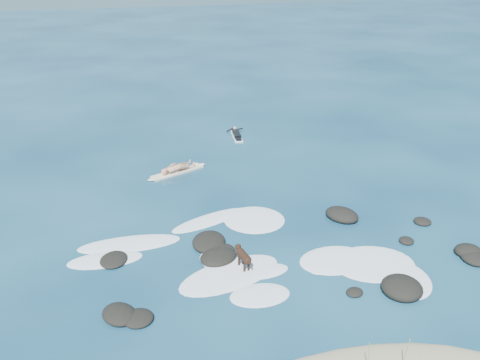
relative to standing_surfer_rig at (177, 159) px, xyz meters
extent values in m
plane|color=#0A2642|center=(2.52, -7.55, -0.75)|extent=(160.00, 160.00, 0.00)
cylinder|color=#87AC53|center=(3.86, -14.84, -0.01)|extent=(0.15, 0.35, 1.20)
cylinder|color=#87AC53|center=(2.83, -14.76, -0.01)|extent=(0.22, 0.26, 1.21)
ellipsoid|color=black|center=(-3.35, -7.36, -0.69)|extent=(1.29, 1.42, 0.25)
ellipsoid|color=black|center=(8.93, -7.57, -0.69)|extent=(0.82, 0.84, 0.24)
ellipsoid|color=black|center=(7.50, -8.77, -0.69)|extent=(0.77, 0.79, 0.23)
ellipsoid|color=black|center=(5.93, -6.35, -0.62)|extent=(1.69, 1.84, 0.51)
ellipsoid|color=black|center=(-3.31, -10.56, -0.66)|extent=(1.41, 1.53, 0.36)
ellipsoid|color=black|center=(0.47, -7.71, -0.67)|extent=(1.31, 1.19, 0.31)
ellipsoid|color=black|center=(-2.76, -10.86, -0.68)|extent=(1.19, 1.20, 0.26)
ellipsoid|color=black|center=(0.18, -7.04, -0.65)|extent=(1.66, 1.90, 0.39)
ellipsoid|color=black|center=(5.71, -11.54, -0.61)|extent=(1.76, 1.82, 0.57)
ellipsoid|color=black|center=(9.25, -10.08, -0.64)|extent=(1.04, 0.96, 0.44)
ellipsoid|color=black|center=(9.19, -10.46, -0.66)|extent=(1.10, 1.31, 0.36)
ellipsoid|color=black|center=(0.30, -8.16, -0.65)|extent=(1.77, 1.66, 0.39)
ellipsoid|color=black|center=(4.17, -11.27, -0.70)|extent=(0.76, 0.72, 0.21)
ellipsoid|color=white|center=(1.15, -10.60, -0.74)|extent=(2.03, 1.32, 0.12)
ellipsoid|color=white|center=(0.48, -9.23, -0.74)|extent=(4.24, 2.92, 0.12)
ellipsoid|color=white|center=(4.11, -9.50, -0.74)|extent=(2.08, 1.49, 0.12)
ellipsoid|color=white|center=(0.17, -8.23, -0.74)|extent=(1.32, 1.64, 0.12)
ellipsoid|color=white|center=(1.68, -9.34, -0.74)|extent=(1.87, 1.03, 0.12)
ellipsoid|color=white|center=(2.37, -5.63, -0.74)|extent=(3.13, 3.03, 0.12)
ellipsoid|color=white|center=(5.59, -9.82, -0.74)|extent=(3.33, 2.84, 0.12)
ellipsoid|color=white|center=(4.34, -9.27, -0.74)|extent=(2.74, 2.02, 0.12)
ellipsoid|color=white|center=(-3.65, -7.22, -0.74)|extent=(2.70, 1.14, 0.12)
ellipsoid|color=white|center=(0.56, -5.22, -0.74)|extent=(3.61, 2.19, 0.12)
ellipsoid|color=white|center=(6.16, -10.98, -0.74)|extent=(2.35, 2.73, 0.12)
ellipsoid|color=white|center=(-2.73, -6.32, -0.74)|extent=(3.91, 1.31, 0.12)
ellipsoid|color=white|center=(1.03, -8.91, -0.74)|extent=(1.10, 0.90, 0.12)
cube|color=#F5E5C4|center=(0.00, 0.00, -0.70)|extent=(2.75, 1.69, 0.09)
ellipsoid|color=#F5E5C4|center=(1.26, 0.58, -0.70)|extent=(0.64, 0.52, 0.10)
ellipsoid|color=#F5E5C4|center=(-1.26, -0.58, -0.70)|extent=(0.64, 0.52, 0.10)
imported|color=tan|center=(0.00, 0.00, 0.25)|extent=(0.67, 0.78, 1.80)
cube|color=white|center=(4.12, 4.37, -0.70)|extent=(0.64, 2.05, 0.07)
ellipsoid|color=white|center=(4.21, 5.38, -0.70)|extent=(0.28, 0.46, 0.08)
cube|color=black|center=(4.12, 4.37, -0.57)|extent=(0.48, 1.27, 0.20)
sphere|color=tan|center=(4.18, 5.09, -0.46)|extent=(0.23, 0.23, 0.21)
cylinder|color=black|center=(3.94, 5.25, -0.57)|extent=(0.51, 0.23, 0.23)
cylinder|color=black|center=(4.45, 5.20, -0.57)|extent=(0.48, 0.31, 0.23)
cube|color=black|center=(4.05, 3.69, -0.60)|extent=(0.36, 0.53, 0.13)
cylinder|color=black|center=(1.03, -9.01, -0.22)|extent=(0.42, 0.67, 0.30)
sphere|color=black|center=(0.98, -8.73, -0.22)|extent=(0.37, 0.37, 0.32)
sphere|color=black|center=(1.08, -9.28, -0.22)|extent=(0.34, 0.34, 0.29)
sphere|color=black|center=(0.94, -8.55, -0.11)|extent=(0.27, 0.27, 0.23)
cone|color=black|center=(0.91, -8.42, -0.13)|extent=(0.14, 0.16, 0.12)
cone|color=black|center=(0.88, -8.57, -0.02)|extent=(0.12, 0.09, 0.11)
cone|color=black|center=(1.00, -8.55, -0.02)|extent=(0.12, 0.09, 0.11)
cylinder|color=black|center=(0.91, -8.81, -0.54)|extent=(0.09, 0.09, 0.41)
cylinder|color=black|center=(1.07, -8.78, -0.54)|extent=(0.09, 0.09, 0.41)
cylinder|color=black|center=(0.99, -9.23, -0.54)|extent=(0.09, 0.09, 0.41)
cylinder|color=black|center=(1.15, -9.20, -0.54)|extent=(0.09, 0.09, 0.41)
cylinder|color=black|center=(1.11, -9.42, -0.16)|extent=(0.11, 0.30, 0.18)
camera|label=1|loc=(-3.00, -24.23, 9.77)|focal=40.00mm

